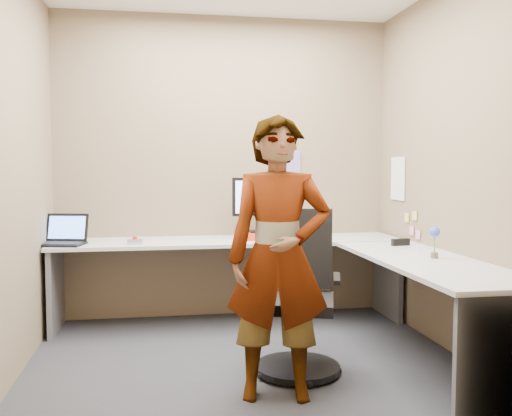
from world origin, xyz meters
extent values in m
plane|color=black|center=(0.00, 0.00, 0.00)|extent=(3.00, 3.00, 0.00)
plane|color=brown|center=(0.00, 1.30, 1.35)|extent=(3.00, 0.00, 3.00)
plane|color=brown|center=(1.50, 0.00, 1.35)|extent=(0.00, 2.70, 2.70)
plane|color=brown|center=(-1.50, 0.00, 1.35)|extent=(0.00, 2.70, 2.70)
cube|color=silver|center=(0.00, 0.98, 0.71)|extent=(2.96, 0.65, 0.03)
cube|color=silver|center=(1.18, -0.32, 0.71)|extent=(0.65, 1.91, 0.03)
cube|color=#59595B|center=(-1.44, 0.98, 0.35)|extent=(0.04, 0.60, 0.70)
cube|color=#59595B|center=(1.44, 0.98, 0.35)|extent=(0.04, 0.60, 0.70)
cube|color=#59595B|center=(1.18, -1.24, 0.35)|extent=(0.60, 0.04, 0.70)
cube|color=red|center=(0.27, 0.94, 0.76)|extent=(0.31, 0.23, 0.06)
cube|color=black|center=(0.27, 0.94, 0.80)|extent=(0.21, 0.15, 0.02)
cube|color=black|center=(0.27, 0.96, 0.87)|extent=(0.05, 0.04, 0.12)
cube|color=black|center=(0.27, 0.96, 1.10)|extent=(0.49, 0.05, 0.33)
cube|color=#93B0FE|center=(0.27, 0.94, 1.10)|extent=(0.44, 0.01, 0.28)
cube|color=black|center=(-1.36, 0.83, 0.74)|extent=(0.39, 0.32, 0.02)
cube|color=black|center=(-1.33, 0.95, 0.86)|extent=(0.35, 0.14, 0.22)
cube|color=#508AFF|center=(-1.33, 0.95, 0.86)|extent=(0.30, 0.12, 0.18)
cube|color=#B7B7BC|center=(-0.79, 0.79, 0.75)|extent=(0.12, 0.08, 0.04)
sphere|color=red|center=(-0.79, 0.78, 0.78)|extent=(0.04, 0.04, 0.04)
cone|color=white|center=(0.11, 0.89, 0.76)|extent=(0.10, 0.10, 0.06)
cube|color=black|center=(1.29, 0.37, 0.76)|extent=(0.15, 0.06, 0.05)
cylinder|color=brown|center=(1.25, -0.27, 0.75)|extent=(0.05, 0.05, 0.04)
cylinder|color=#338C3F|center=(1.25, -0.27, 0.84)|extent=(0.01, 0.01, 0.14)
sphere|color=blue|center=(1.25, -0.27, 0.91)|extent=(0.07, 0.07, 0.07)
cube|color=#846BB7|center=(0.55, 1.29, 1.30)|extent=(0.30, 0.01, 0.40)
cube|color=white|center=(1.49, 0.90, 1.25)|extent=(0.01, 0.28, 0.38)
cube|color=#F2E059|center=(1.49, 0.55, 0.95)|extent=(0.01, 0.07, 0.07)
cube|color=pink|center=(1.49, 0.60, 0.82)|extent=(0.01, 0.07, 0.07)
cube|color=pink|center=(1.49, 0.48, 0.80)|extent=(0.01, 0.07, 0.07)
cube|color=#F2E059|center=(1.49, 0.70, 0.92)|extent=(0.01, 0.07, 0.07)
cylinder|color=black|center=(0.29, -0.31, 0.04)|extent=(0.56, 0.56, 0.04)
cylinder|color=black|center=(0.29, -0.31, 0.26)|extent=(0.06, 0.06, 0.40)
cube|color=black|center=(0.29, -0.31, 0.47)|extent=(0.57, 0.57, 0.07)
cube|color=black|center=(0.35, -0.10, 0.79)|extent=(0.43, 0.18, 0.55)
cube|color=black|center=(0.05, -0.24, 0.64)|extent=(0.13, 0.30, 0.03)
cube|color=black|center=(0.52, -0.39, 0.64)|extent=(0.13, 0.30, 0.03)
imported|color=#999399|center=(0.09, -0.65, 0.82)|extent=(0.66, 0.49, 1.65)
camera|label=1|loc=(-0.59, -3.85, 1.34)|focal=40.00mm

